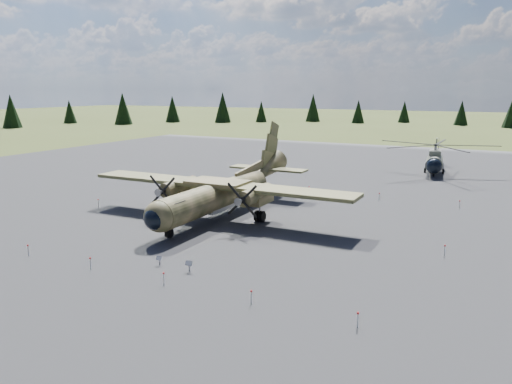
% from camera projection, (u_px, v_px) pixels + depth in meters
% --- Properties ---
extents(ground, '(500.00, 500.00, 0.00)m').
position_uv_depth(ground, '(242.00, 228.00, 42.97)').
color(ground, '#4E5927').
rests_on(ground, ground).
extents(apron, '(120.00, 120.00, 0.04)m').
position_uv_depth(apron, '(288.00, 204.00, 51.68)').
color(apron, '#5E5E63').
rests_on(apron, ground).
extents(transport_plane, '(26.39, 24.04, 8.73)m').
position_uv_depth(transport_plane, '(223.00, 189.00, 46.69)').
color(transport_plane, '#3F4123').
rests_on(transport_plane, ground).
extents(helicopter_near, '(18.70, 20.79, 4.29)m').
position_uv_depth(helicopter_near, '(435.00, 153.00, 69.26)').
color(helicopter_near, gray).
rests_on(helicopter_near, ground).
extents(info_placard_left, '(0.42, 0.18, 0.66)m').
position_uv_depth(info_placard_left, '(159.00, 259.00, 33.71)').
color(info_placard_left, gray).
rests_on(info_placard_left, ground).
extents(info_placard_right, '(0.50, 0.27, 0.76)m').
position_uv_depth(info_placard_right, '(189.00, 264.00, 32.52)').
color(info_placard_right, gray).
rests_on(info_placard_right, ground).
extents(barrier_fence, '(33.12, 29.62, 0.85)m').
position_uv_depth(barrier_fence, '(237.00, 222.00, 43.00)').
color(barrier_fence, white).
rests_on(barrier_fence, ground).
extents(treeline, '(295.58, 297.56, 10.74)m').
position_uv_depth(treeline, '(221.00, 163.00, 48.83)').
color(treeline, black).
rests_on(treeline, ground).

